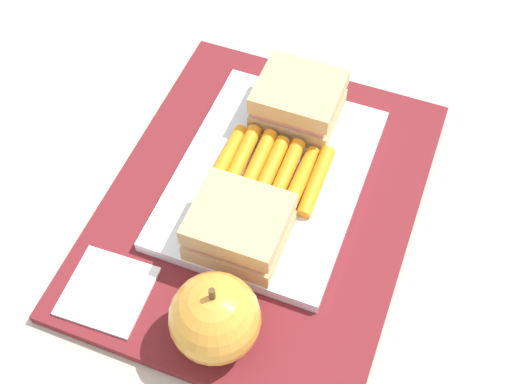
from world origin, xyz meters
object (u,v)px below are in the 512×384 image
object	(u,v)px
food_tray	(270,178)
sandwich_half_left	(298,101)
carrot_sticks_bundle	(271,169)
apple	(215,318)
paper_napkin	(107,291)
sandwich_half_right	(239,227)

from	to	relation	value
food_tray	sandwich_half_left	distance (m)	0.08
sandwich_half_left	carrot_sticks_bundle	distance (m)	0.08
food_tray	carrot_sticks_bundle	distance (m)	0.01
apple	paper_napkin	size ratio (longest dim) A/B	1.20
food_tray	carrot_sticks_bundle	xyz separation A→B (m)	(-0.00, 0.00, 0.01)
sandwich_half_right	paper_napkin	world-z (taller)	sandwich_half_right
sandwich_half_left	paper_napkin	xyz separation A→B (m)	(0.24, -0.09, -0.03)
apple	sandwich_half_right	bearing A→B (deg)	-170.55
food_tray	apple	bearing A→B (deg)	5.00
carrot_sticks_bundle	paper_napkin	world-z (taller)	carrot_sticks_bundle
carrot_sticks_bundle	apple	size ratio (longest dim) A/B	1.21
sandwich_half_left	carrot_sticks_bundle	xyz separation A→B (m)	(0.08, 0.00, -0.02)
paper_napkin	carrot_sticks_bundle	bearing A→B (deg)	150.82
sandwich_half_right	paper_napkin	bearing A→B (deg)	-47.48
paper_napkin	sandwich_half_right	bearing A→B (deg)	132.52
food_tray	apple	size ratio (longest dim) A/B	2.73
food_tray	sandwich_half_right	bearing A→B (deg)	0.00
sandwich_half_left	apple	distance (m)	0.24
sandwich_half_left	carrot_sticks_bundle	size ratio (longest dim) A/B	0.78
sandwich_half_right	paper_napkin	size ratio (longest dim) A/B	1.14
sandwich_half_right	food_tray	bearing A→B (deg)	180.00
sandwich_half_right	apple	bearing A→B (deg)	9.45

